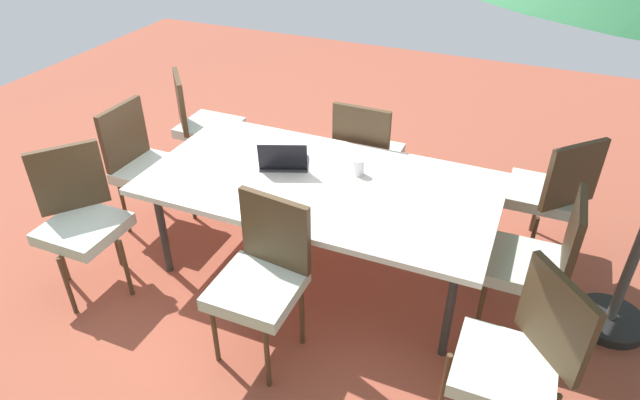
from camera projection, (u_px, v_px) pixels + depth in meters
The scene contains 12 objects.
ground_plane at pixel (320, 269), 3.95m from camera, with size 10.00×10.00×0.02m, color #9E4C38.
dining_table at pixel (320, 187), 3.57m from camera, with size 2.25×1.17×0.72m.
chair_east at pixel (145, 162), 4.11m from camera, with size 0.47×0.46×0.98m.
chair_southeast at pixel (201, 122), 4.69m from camera, with size 0.59×0.58×0.98m.
chair_southwest at pixel (550, 191), 3.78m from camera, with size 0.59×0.59×0.98m.
chair_west at pixel (537, 259), 3.16m from camera, with size 0.46×0.46×0.98m.
chair_north at pixel (262, 274), 3.05m from camera, with size 0.47×0.48×0.98m.
chair_northwest at pixel (518, 357), 2.57m from camera, with size 0.59×0.58×0.98m.
chair_northeast at pixel (80, 216), 3.52m from camera, with size 0.58×0.58×0.98m.
chair_south at pixel (367, 152), 4.25m from camera, with size 0.46×0.47×0.98m.
laptop at pixel (284, 161), 3.67m from camera, with size 0.39×0.35×0.21m.
cup at pixel (359, 167), 3.59m from camera, with size 0.07×0.07×0.11m, color white.
Camera 1 is at (-1.19, 2.79, 2.57)m, focal length 30.97 mm.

